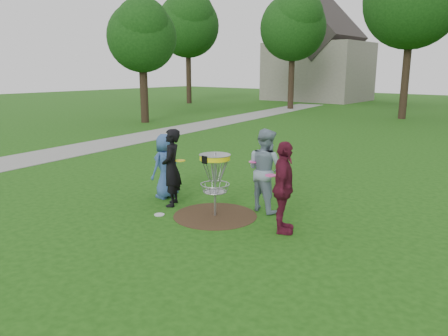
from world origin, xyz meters
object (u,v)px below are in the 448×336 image
Objects in this scene: player_grey at (265,170)px; player_maroon at (283,188)px; player_black at (171,168)px; player_blue at (166,166)px; disc_golf_basket at (215,170)px.

player_maroon is at bearing 150.33° from player_grey.
player_maroon is at bearing 57.53° from player_black.
player_blue is at bearing -157.44° from player_black.
player_blue is 0.86× the size of player_grey.
player_maroon is (2.88, 0.16, 0.00)m from player_black.
player_maroon reaches higher than disc_golf_basket.
player_blue is at bearing 170.96° from disc_golf_basket.
player_grey reaches higher than player_maroon.
disc_golf_basket is at bearing 70.39° from player_grey.
player_blue is 0.89× the size of player_black.
player_blue is 1.14× the size of disc_golf_basket.
player_grey reaches higher than player_black.
player_maroon is at bearing 3.68° from disc_golf_basket.
player_black is at bearing 64.78° from player_maroon.
disc_golf_basket is at bearing 65.22° from player_maroon.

